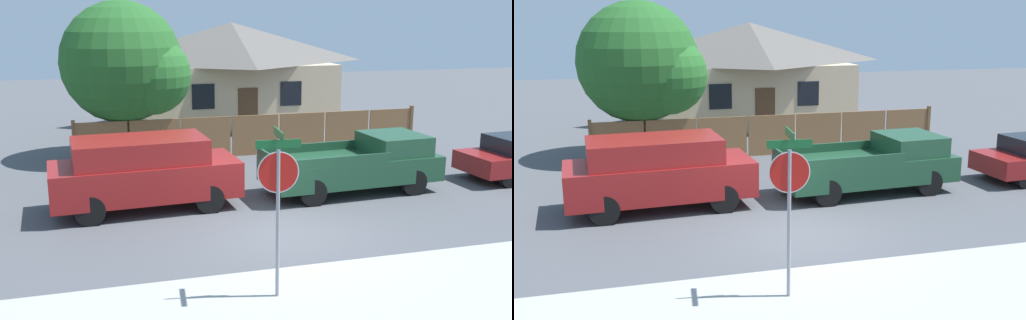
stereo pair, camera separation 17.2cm
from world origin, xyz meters
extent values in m
plane|color=#4C4F54|center=(0.00, 0.00, 0.00)|extent=(80.00, 80.00, 0.00)
cube|color=#A3A39E|center=(0.00, -3.60, 0.00)|extent=(36.00, 3.20, 0.01)
cube|color=brown|center=(-3.91, 8.25, 0.76)|extent=(1.79, 0.06, 1.51)
cube|color=brown|center=(-2.05, 8.25, 0.76)|extent=(1.79, 0.06, 1.51)
cube|color=brown|center=(-0.19, 8.25, 0.76)|extent=(1.79, 0.06, 1.51)
cube|color=brown|center=(1.67, 8.25, 0.76)|extent=(1.79, 0.06, 1.51)
cube|color=brown|center=(3.53, 8.25, 0.76)|extent=(1.79, 0.06, 1.51)
cube|color=brown|center=(5.39, 8.25, 0.76)|extent=(1.79, 0.06, 1.51)
cube|color=brown|center=(7.25, 8.25, 0.76)|extent=(1.79, 0.06, 1.51)
cube|color=brown|center=(-4.84, 8.25, 0.81)|extent=(0.12, 0.12, 1.61)
cube|color=brown|center=(8.18, 8.25, 0.81)|extent=(0.12, 0.12, 1.61)
cube|color=beige|center=(2.55, 15.76, 1.46)|extent=(8.95, 6.19, 2.92)
pyramid|color=#5B5651|center=(2.55, 15.76, 3.87)|extent=(9.67, 6.68, 1.90)
cube|color=black|center=(0.54, 12.65, 1.69)|extent=(1.00, 0.04, 1.10)
cube|color=black|center=(4.57, 12.65, 1.69)|extent=(1.00, 0.04, 1.10)
cube|color=brown|center=(2.55, 12.65, 1.00)|extent=(0.90, 0.04, 2.00)
cylinder|color=brown|center=(-3.05, 9.18, 0.93)|extent=(0.40, 0.40, 1.86)
sphere|color=#235B23|center=(-3.05, 9.18, 3.49)|extent=(4.36, 4.36, 4.36)
sphere|color=#266326|center=(-2.07, 8.63, 3.05)|extent=(2.84, 2.84, 2.84)
cube|color=maroon|center=(-2.93, 2.75, 0.83)|extent=(5.05, 2.31, 0.94)
cube|color=maroon|center=(-3.05, 2.74, 1.63)|extent=(3.56, 2.06, 0.65)
cube|color=black|center=(-1.41, 2.84, 1.63)|extent=(0.17, 1.77, 0.55)
cylinder|color=black|center=(-1.46, 3.74, 0.38)|extent=(0.76, 0.22, 0.76)
cylinder|color=black|center=(-1.35, 1.94, 0.38)|extent=(0.76, 0.22, 0.76)
cylinder|color=black|center=(-4.51, 3.55, 0.38)|extent=(0.76, 0.22, 0.76)
cylinder|color=black|center=(-4.41, 1.76, 0.38)|extent=(0.76, 0.22, 0.76)
cube|color=#1E472D|center=(3.04, 2.75, 0.73)|extent=(5.28, 2.31, 0.73)
cube|color=#1E472D|center=(4.46, 2.83, 1.38)|extent=(1.76, 1.94, 0.57)
cube|color=#1E472D|center=(2.11, 3.65, 1.22)|extent=(3.24, 0.27, 0.26)
cube|color=#1E472D|center=(2.22, 1.75, 1.22)|extent=(3.24, 0.27, 0.26)
cube|color=#1E472D|center=(0.50, 2.60, 1.22)|extent=(0.19, 1.91, 0.26)
cylinder|color=black|center=(4.59, 3.73, 0.38)|extent=(0.76, 0.22, 0.76)
cylinder|color=black|center=(4.70, 1.95, 0.38)|extent=(0.76, 0.22, 0.76)
cylinder|color=black|center=(1.39, 3.54, 0.38)|extent=(0.76, 0.22, 0.76)
cylinder|color=black|center=(1.50, 1.76, 0.38)|extent=(0.76, 0.22, 0.76)
cylinder|color=black|center=(7.81, 3.48, 0.32)|extent=(0.63, 0.22, 0.63)
cylinder|color=black|center=(7.90, 1.86, 0.32)|extent=(0.63, 0.22, 0.63)
cylinder|color=gray|center=(-1.11, -3.19, 1.40)|extent=(0.07, 0.07, 2.79)
cylinder|color=red|center=(-1.11, -3.19, 2.38)|extent=(0.72, 0.09, 0.72)
cylinder|color=white|center=(-1.11, -3.19, 2.38)|extent=(0.76, 0.08, 0.76)
cube|color=#19602D|center=(-1.11, -3.19, 2.89)|extent=(0.82, 0.10, 0.15)
cube|color=#19602D|center=(-1.11, -3.19, 3.07)|extent=(0.09, 0.74, 0.15)
camera|label=1|loc=(-4.26, -12.96, 5.06)|focal=42.00mm
camera|label=2|loc=(-4.09, -13.00, 5.06)|focal=42.00mm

